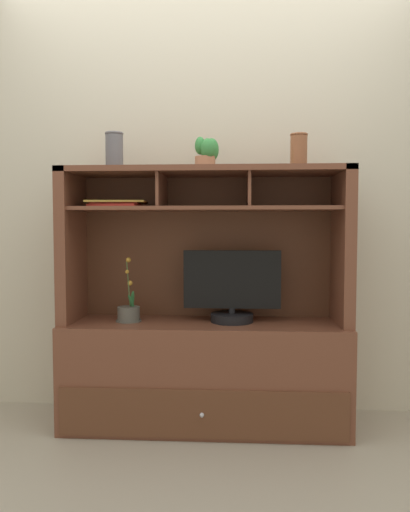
# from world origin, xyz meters

# --- Properties ---
(floor_plane) EXTENTS (6.00, 6.00, 0.02)m
(floor_plane) POSITION_xyz_m (0.00, 0.00, -0.01)
(floor_plane) COLOR #A19986
(floor_plane) RESTS_ON ground
(back_wall) EXTENTS (6.00, 0.02, 2.80)m
(back_wall) POSITION_xyz_m (0.00, 0.27, 1.40)
(back_wall) COLOR beige
(back_wall) RESTS_ON ground
(media_console) EXTENTS (1.54, 0.51, 1.41)m
(media_console) POSITION_xyz_m (0.00, 0.01, 0.43)
(media_console) COLOR brown
(media_console) RESTS_ON ground
(tv_monitor) EXTENTS (0.53, 0.23, 0.39)m
(tv_monitor) POSITION_xyz_m (0.15, 0.00, 0.74)
(tv_monitor) COLOR black
(tv_monitor) RESTS_ON media_console
(potted_orchid) EXTENTS (0.14, 0.14, 0.36)m
(potted_orchid) POSITION_xyz_m (-0.42, -0.02, 0.62)
(potted_orchid) COLOR #54544B
(potted_orchid) RESTS_ON media_console
(magazine_stack_left) EXTENTS (0.34, 0.29, 0.03)m
(magazine_stack_left) POSITION_xyz_m (-0.48, -0.00, 1.22)
(magazine_stack_left) COLOR #B12921
(magazine_stack_left) RESTS_ON media_console
(potted_succulent) EXTENTS (0.14, 0.13, 0.17)m
(potted_succulent) POSITION_xyz_m (0.01, 0.01, 1.50)
(potted_succulent) COLOR #AD7351
(potted_succulent) RESTS_ON media_console
(ceramic_vase) EXTENTS (0.09, 0.09, 0.18)m
(ceramic_vase) POSITION_xyz_m (0.50, -0.01, 1.50)
(ceramic_vase) COLOR brown
(ceramic_vase) RESTS_ON media_console
(accent_vase) EXTENTS (0.10, 0.10, 0.20)m
(accent_vase) POSITION_xyz_m (-0.50, 0.02, 1.51)
(accent_vase) COLOR #5E5E63
(accent_vase) RESTS_ON media_console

